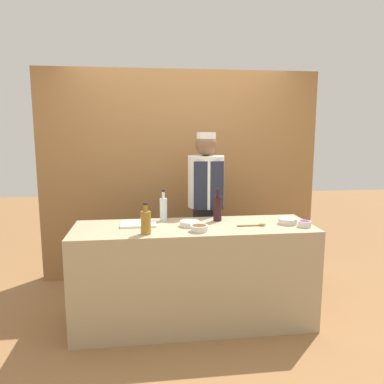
{
  "coord_description": "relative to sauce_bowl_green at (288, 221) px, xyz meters",
  "views": [
    {
      "loc": [
        -0.42,
        -3.16,
        1.72
      ],
      "look_at": [
        0.0,
        0.13,
        1.18
      ],
      "focal_mm": 35.0,
      "sensor_mm": 36.0,
      "label": 1
    }
  ],
  "objects": [
    {
      "name": "bottle_wine",
      "position": [
        -0.6,
        0.2,
        0.09
      ],
      "size": [
        0.08,
        0.08,
        0.31
      ],
      "color": "black",
      "rests_on": "counter"
    },
    {
      "name": "wooden_spoon",
      "position": [
        -0.31,
        -0.04,
        -0.02
      ],
      "size": [
        0.26,
        0.04,
        0.03
      ],
      "color": "#B2844C",
      "rests_on": "counter"
    },
    {
      "name": "sauce_bowl_green",
      "position": [
        0.0,
        0.0,
        0.0
      ],
      "size": [
        0.17,
        0.17,
        0.05
      ],
      "color": "silver",
      "rests_on": "counter"
    },
    {
      "name": "cutting_board",
      "position": [
        -1.33,
        0.13,
        -0.02
      ],
      "size": [
        0.31,
        0.23,
        0.02
      ],
      "color": "white",
      "rests_on": "counter"
    },
    {
      "name": "sauce_bowl_brown",
      "position": [
        -0.82,
        -0.15,
        0.0
      ],
      "size": [
        0.15,
        0.15,
        0.05
      ],
      "color": "silver",
      "rests_on": "counter"
    },
    {
      "name": "sauce_bowl_purple",
      "position": [
        0.11,
        -0.12,
        0.0
      ],
      "size": [
        0.11,
        0.11,
        0.05
      ],
      "color": "silver",
      "rests_on": "counter"
    },
    {
      "name": "counter",
      "position": [
        -0.84,
        0.03,
        -0.48
      ],
      "size": [
        2.1,
        0.67,
        0.9
      ],
      "color": "tan",
      "rests_on": "ground_plane"
    },
    {
      "name": "bottle_clear",
      "position": [
        -1.1,
        0.27,
        0.09
      ],
      "size": [
        0.07,
        0.07,
        0.29
      ],
      "color": "silver",
      "rests_on": "counter"
    },
    {
      "name": "chef_center",
      "position": [
        -0.64,
        0.66,
        0.0
      ],
      "size": [
        0.37,
        0.37,
        1.71
      ],
      "color": "#28282D",
      "rests_on": "ground_plane"
    },
    {
      "name": "bottle_vinegar",
      "position": [
        -1.26,
        -0.18,
        0.07
      ],
      "size": [
        0.08,
        0.08,
        0.26
      ],
      "color": "olive",
      "rests_on": "counter"
    },
    {
      "name": "ground_plane",
      "position": [
        -0.84,
        0.03,
        -0.92
      ],
      "size": [
        14.0,
        14.0,
        0.0
      ],
      "primitive_type": "plane",
      "color": "olive"
    },
    {
      "name": "cabinet_wall",
      "position": [
        -0.84,
        1.24,
        0.28
      ],
      "size": [
        3.2,
        0.18,
        2.4
      ],
      "color": "olive",
      "rests_on": "ground_plane"
    },
    {
      "name": "sauce_bowl_orange",
      "position": [
        -0.88,
        0.03,
        -0.0
      ],
      "size": [
        0.17,
        0.17,
        0.05
      ],
      "color": "silver",
      "rests_on": "counter"
    }
  ]
}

